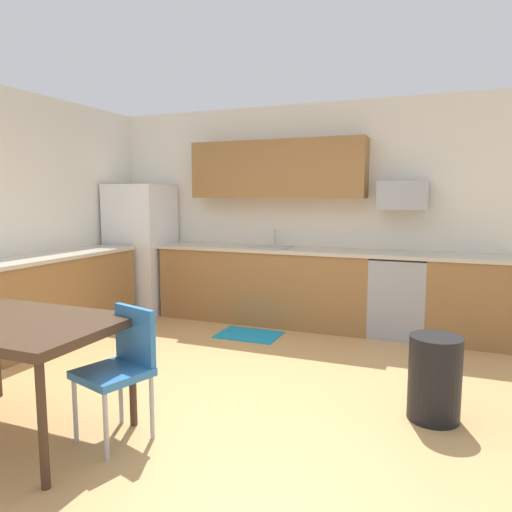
% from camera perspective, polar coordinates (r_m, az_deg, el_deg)
% --- Properties ---
extents(ground_plane, '(12.00, 12.00, 0.00)m').
position_cam_1_polar(ground_plane, '(3.95, -5.65, -16.26)').
color(ground_plane, tan).
extents(wall_back, '(5.80, 0.10, 2.70)m').
position_cam_1_polar(wall_back, '(6.10, 5.82, 5.04)').
color(wall_back, silver).
rests_on(wall_back, ground).
extents(cabinet_run_back, '(2.66, 0.60, 0.90)m').
position_cam_1_polar(cabinet_run_back, '(6.01, 0.93, -3.60)').
color(cabinet_run_back, olive).
rests_on(cabinet_run_back, ground).
extents(cabinet_run_back_right, '(0.89, 0.60, 0.90)m').
position_cam_1_polar(cabinet_run_back_right, '(5.63, 24.22, -4.96)').
color(cabinet_run_back_right, olive).
rests_on(cabinet_run_back_right, ground).
extents(cabinet_run_left, '(0.60, 2.00, 0.90)m').
position_cam_1_polar(cabinet_run_left, '(5.77, -22.58, -4.60)').
color(cabinet_run_left, olive).
rests_on(cabinet_run_left, ground).
extents(countertop_back, '(4.80, 0.64, 0.04)m').
position_cam_1_polar(countertop_back, '(5.80, 4.80, 0.69)').
color(countertop_back, beige).
rests_on(countertop_back, cabinet_run_back).
extents(countertop_left, '(0.64, 2.00, 0.04)m').
position_cam_1_polar(countertop_left, '(5.70, -22.80, 0.04)').
color(countertop_left, beige).
rests_on(countertop_left, cabinet_run_left).
extents(upper_cabinets_back, '(2.20, 0.34, 0.70)m').
position_cam_1_polar(upper_cabinets_back, '(5.99, 2.49, 10.29)').
color(upper_cabinets_back, olive).
extents(refrigerator, '(0.76, 0.70, 1.73)m').
position_cam_1_polar(refrigerator, '(6.71, -13.51, 0.90)').
color(refrigerator, white).
rests_on(refrigerator, ground).
extents(oven_range, '(0.60, 0.60, 0.91)m').
position_cam_1_polar(oven_range, '(5.64, 16.64, -4.55)').
color(oven_range, '#999BA0').
rests_on(oven_range, ground).
extents(microwave, '(0.54, 0.36, 0.32)m').
position_cam_1_polar(microwave, '(5.63, 17.14, 6.92)').
color(microwave, '#9EA0A5').
extents(sink_basin, '(0.48, 0.40, 0.14)m').
position_cam_1_polar(sink_basin, '(5.91, 1.69, 0.44)').
color(sink_basin, '#A5A8AD').
rests_on(sink_basin, countertop_back).
extents(sink_faucet, '(0.02, 0.02, 0.24)m').
position_cam_1_polar(sink_faucet, '(6.07, 2.28, 2.12)').
color(sink_faucet, '#B2B5BA').
rests_on(sink_faucet, countertop_back).
extents(dining_table, '(1.40, 0.90, 0.78)m').
position_cam_1_polar(dining_table, '(3.50, -27.15, -7.78)').
color(dining_table, '#422D1E').
rests_on(dining_table, ground).
extents(chair_near_table, '(0.50, 0.50, 0.85)m').
position_cam_1_polar(chair_near_table, '(3.27, -15.75, -12.09)').
color(chair_near_table, '#2D72B7').
rests_on(chair_near_table, ground).
extents(trash_bin, '(0.36, 0.36, 0.60)m').
position_cam_1_polar(trash_bin, '(3.68, 20.54, -13.49)').
color(trash_bin, black).
rests_on(trash_bin, ground).
extents(floor_mat, '(0.70, 0.50, 0.01)m').
position_cam_1_polar(floor_mat, '(5.50, -0.87, -9.37)').
color(floor_mat, '#198CBF').
rests_on(floor_mat, ground).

